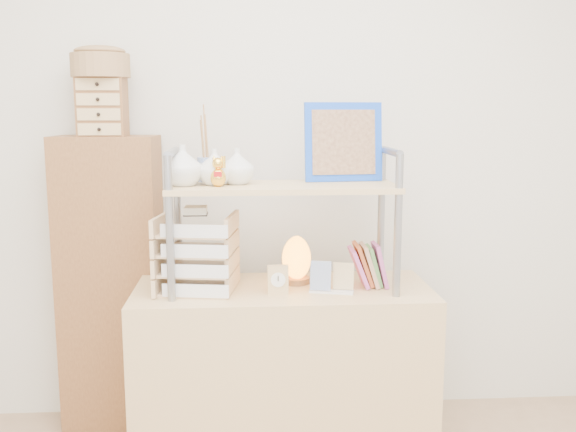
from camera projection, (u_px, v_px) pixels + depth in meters
name	position (u px, v px, depth m)	size (l,w,h in m)	color
room_shell	(301.00, 19.00, 1.65)	(3.42, 3.41, 2.61)	silver
desk	(283.00, 375.00, 2.66)	(1.20, 0.50, 0.75)	tan
cabinet	(112.00, 285.00, 2.92)	(0.45, 0.24, 1.35)	brown
hutch	(264.00, 182.00, 2.53)	(0.91, 0.34, 0.74)	gray
letter_tray	(197.00, 258.00, 2.53)	(0.32, 0.30, 0.34)	#DFB786
salt_lamp	(296.00, 259.00, 2.65)	(0.13, 0.12, 0.20)	brown
desk_clock	(278.00, 280.00, 2.50)	(0.08, 0.04, 0.11)	tan
postcard_stand	(332.00, 283.00, 2.53)	(0.18, 0.09, 0.13)	white
drawer_chest	(102.00, 107.00, 2.77)	(0.20, 0.16, 0.25)	brown
woven_basket	(100.00, 66.00, 2.75)	(0.25, 0.25, 0.10)	olive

